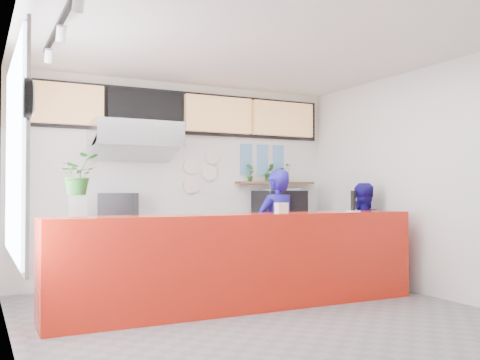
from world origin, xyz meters
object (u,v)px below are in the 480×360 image
object	(u,v)px
service_counter	(244,261)
staff_right	(362,235)
pepper_mill	(353,201)
espresso_machine	(280,205)
staff_center	(277,231)
panini_oven	(119,209)

from	to	relation	value
service_counter	staff_right	size ratio (longest dim) A/B	3.04
service_counter	pepper_mill	bearing A→B (deg)	-1.71
espresso_machine	pepper_mill	size ratio (longest dim) A/B	2.86
service_counter	staff_center	distance (m)	1.06
service_counter	panini_oven	distance (m)	2.15
panini_oven	staff_center	bearing A→B (deg)	-10.44
espresso_machine	staff_center	size ratio (longest dim) A/B	0.45
staff_right	pepper_mill	bearing A→B (deg)	53.53
staff_center	pepper_mill	size ratio (longest dim) A/B	6.41
panini_oven	staff_right	world-z (taller)	staff_right
service_counter	staff_center	bearing A→B (deg)	37.84
panini_oven	staff_right	bearing A→B (deg)	0.66
staff_right	espresso_machine	bearing A→B (deg)	-54.21
espresso_machine	service_counter	bearing A→B (deg)	-137.35
panini_oven	pepper_mill	world-z (taller)	pepper_mill
staff_center	panini_oven	bearing A→B (deg)	-42.63
panini_oven	pepper_mill	distance (m)	3.17
panini_oven	staff_center	size ratio (longest dim) A/B	0.30
espresso_machine	staff_center	world-z (taller)	staff_center
espresso_machine	staff_right	size ratio (longest dim) A/B	0.50
panini_oven	pepper_mill	xyz separation A→B (m)	(2.57, -1.85, 0.12)
panini_oven	staff_center	world-z (taller)	staff_center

